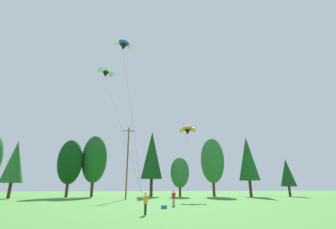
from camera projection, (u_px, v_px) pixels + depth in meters
The scene contains 15 objects.
treeline_tree_b at pixel (15, 162), 45.41m from camera, with size 3.95×3.95×10.69m.
treeline_tree_c at pixel (70, 162), 49.79m from camera, with size 4.96×4.96×11.71m.
treeline_tree_d at pixel (95, 159), 52.54m from camera, with size 5.35×5.35×13.13m.
treeline_tree_e at pixel (152, 155), 54.40m from camera, with size 4.78×4.78×14.46m.
treeline_tree_f at pixel (180, 172), 52.49m from camera, with size 4.08×4.08×8.46m.
treeline_tree_g at pixel (212, 160), 54.79m from camera, with size 5.32×5.32×13.02m.
treeline_tree_h at pixel (248, 158), 53.55m from camera, with size 4.48×4.48×13.10m.
treeline_tree_i at pixel (287, 173), 53.86m from camera, with size 3.41×3.41×8.21m.
utility_pole at pixel (127, 160), 42.68m from camera, with size 2.20×0.26×12.66m.
kite_flyer_near at pixel (146, 201), 18.85m from camera, with size 0.69×0.71×1.69m.
kite_flyer_mid at pixel (174, 197), 26.98m from camera, with size 0.46×0.59×1.69m.
parafoil_kite_high_blue_white at pixel (124, 45), 35.82m from camera, with size 4.36×12.74×21.71m.
parafoil_kite_mid_orange at pixel (188, 130), 47.36m from camera, with size 8.02×17.87×12.64m.
parafoil_kite_far_white at pixel (106, 72), 38.96m from camera, with size 7.02×17.57×19.38m.
picnic_cooler at pixel (164, 207), 23.82m from camera, with size 0.52×0.36×0.34m, color #1E70B7.
Camera 1 is at (-3.00, 1.23, 2.12)m, focal length 25.39 mm.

